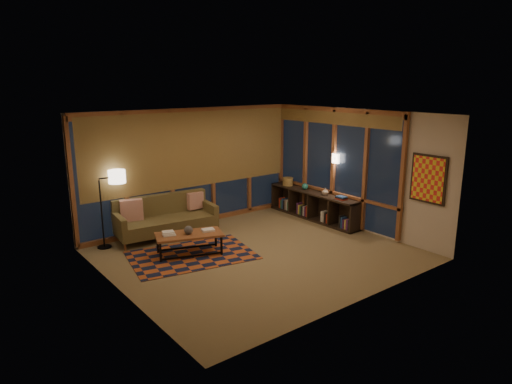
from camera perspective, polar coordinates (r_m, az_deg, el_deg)
floor at (r=8.99m, az=0.26°, el=-7.71°), size 5.50×5.00×0.01m
ceiling at (r=8.39m, az=0.28°, el=9.72°), size 5.50×5.00×0.01m
walls at (r=8.59m, az=0.27°, el=0.69°), size 5.51×5.01×2.70m
window_wall_back at (r=10.57m, az=-7.91°, el=3.05°), size 5.30×0.16×2.60m
window_wall_right at (r=10.81m, az=9.53°, el=3.23°), size 0.16×3.70×2.60m
wall_art at (r=9.37m, az=20.72°, el=1.53°), size 0.06×0.74×0.94m
wall_sconce at (r=10.63m, az=9.94°, el=4.14°), size 0.12×0.18×0.22m
sofa at (r=9.98m, az=-11.19°, el=-3.16°), size 2.19×1.08×0.86m
pillow_left at (r=9.88m, az=-15.29°, el=-2.18°), size 0.48×0.26×0.46m
pillow_right at (r=10.39m, az=-7.59°, el=-1.26°), size 0.38×0.13×0.37m
area_rug at (r=8.99m, az=-8.03°, el=-7.82°), size 2.57×1.96×0.01m
coffee_table at (r=8.99m, az=-8.33°, el=-6.44°), size 1.39×0.98×0.42m
book_stack_a at (r=8.89m, az=-10.88°, el=-5.08°), size 0.30×0.27×0.07m
book_stack_b at (r=9.00m, az=-5.99°, el=-4.77°), size 0.25×0.22×0.04m
ceramic_pot at (r=8.86m, az=-8.44°, el=-4.70°), size 0.24×0.24×0.17m
floor_lamp at (r=9.58m, az=-18.76°, el=-2.18°), size 0.53×0.35×1.56m
bookshelf at (r=11.17m, az=7.15°, el=-1.67°), size 0.40×2.70×0.67m
basket at (r=11.69m, az=4.00°, el=1.31°), size 0.28×0.28×0.20m
teal_bowl at (r=11.28m, az=6.13°, el=0.69°), size 0.19×0.19×0.16m
vase at (r=10.81m, az=8.64°, el=0.06°), size 0.18×0.18×0.17m
shelf_book_stack at (r=10.49m, az=10.63°, el=-0.71°), size 0.20×0.27×0.07m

